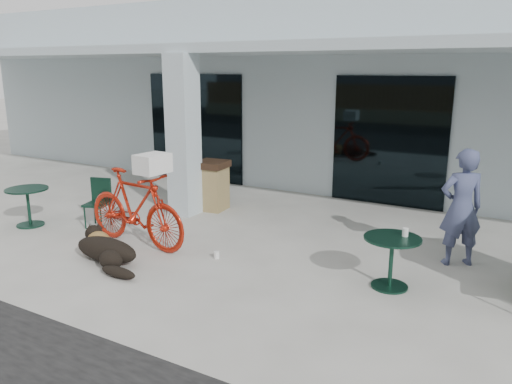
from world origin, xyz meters
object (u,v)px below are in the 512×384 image
Objects in this scene: dog at (106,248)px; person at (461,208)px; cafe_table_far at (391,262)px; cafe_chair_near at (97,203)px; trash_receptacle at (212,185)px; cafe_table_near at (29,207)px; bicycle at (135,208)px.

person is (4.59, 2.54, 0.66)m from dog.
cafe_table_far reaches higher than dog.
trash_receptacle is at bearing 44.06° from cafe_chair_near.
dog is 1.47× the size of cafe_chair_near.
cafe_table_near is 0.85× the size of cafe_chair_near.
trash_receptacle is at bearing 48.11° from cafe_table_near.
cafe_chair_near is 0.51× the size of person.
cafe_table_near is at bearing 98.96° from bicycle.
person reaches higher than cafe_table_far.
person is (0.64, 1.31, 0.52)m from cafe_table_far.
trash_receptacle is (-0.26, 3.18, 0.29)m from dog.
person reaches higher than cafe_table_near.
trash_receptacle is at bearing 7.88° from bicycle.
cafe_table_far is 4.64m from trash_receptacle.
person is at bearing 52.81° from dog.
bicycle reaches higher than trash_receptacle.
dog is (0.12, -0.78, -0.42)m from bicycle.
cafe_table_near is 3.48m from trash_receptacle.
bicycle is 1.61× the size of dog.
bicycle is 1.38m from cafe_chair_near.
bicycle is at bearing 122.43° from dog.
cafe_table_far is 1.55m from person.
trash_receptacle reaches higher than cafe_table_near.
cafe_chair_near is 2.33m from trash_receptacle.
person is 1.72× the size of trash_receptacle.
cafe_table_far is 0.43× the size of person.
trash_receptacle is at bearing -39.81° from person.
cafe_chair_near is at bearing -19.40° from person.
person reaches higher than dog.
bicycle is 5.03m from person.
dog is 5.29m from person.
bicycle is 0.90m from dog.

